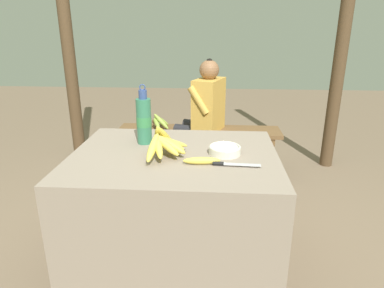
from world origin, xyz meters
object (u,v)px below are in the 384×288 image
object	(u,v)px
water_bottle	(144,120)
seated_vendor	(203,111)
banana_bunch_green	(159,121)
support_post_near	(67,37)
serving_bowl	(225,150)
loose_banana_front	(202,161)
support_post_far	(343,38)
banana_bunch_ripe	(164,143)
knife	(230,164)
wooden_bench	(199,137)

from	to	relation	value
water_bottle	seated_vendor	distance (m)	1.16
banana_bunch_green	support_post_near	xyz separation A→B (m)	(-0.93, 0.35, 0.73)
serving_bowl	support_post_near	world-z (taller)	support_post_near
serving_bowl	seated_vendor	distance (m)	1.26
serving_bowl	support_post_near	bearing A→B (deg)	133.11
banana_bunch_green	water_bottle	bearing A→B (deg)	-84.94
loose_banana_front	banana_bunch_green	size ratio (longest dim) A/B	0.68
banana_bunch_green	support_post_far	world-z (taller)	support_post_far
serving_bowl	water_bottle	xyz separation A→B (m)	(-0.47, 0.15, 0.12)
banana_bunch_ripe	knife	size ratio (longest dim) A/B	1.53
seated_vendor	banana_bunch_green	distance (m)	0.42
knife	seated_vendor	world-z (taller)	seated_vendor
knife	banana_bunch_green	world-z (taller)	knife
banana_bunch_ripe	serving_bowl	distance (m)	0.34
banana_bunch_ripe	support_post_near	world-z (taller)	support_post_near
banana_bunch_ripe	support_post_near	xyz separation A→B (m)	(-1.17, 1.65, 0.48)
banana_bunch_ripe	wooden_bench	distance (m)	1.37
support_post_far	banana_bunch_ripe	bearing A→B (deg)	-130.87
knife	banana_bunch_ripe	bearing A→B (deg)	163.69
loose_banana_front	banana_bunch_green	xyz separation A→B (m)	(-0.45, 1.41, -0.19)
banana_bunch_green	banana_bunch_ripe	bearing A→B (deg)	-79.51
knife	wooden_bench	xyz separation A→B (m)	(-0.22, 1.43, -0.33)
loose_banana_front	support_post_far	bearing A→B (deg)	55.30
banana_bunch_ripe	banana_bunch_green	world-z (taller)	banana_bunch_ripe
serving_bowl	banana_bunch_green	world-z (taller)	serving_bowl
seated_vendor	support_post_far	distance (m)	1.45
water_bottle	loose_banana_front	bearing A→B (deg)	-41.07
wooden_bench	support_post_near	xyz separation A→B (m)	(-1.30, 0.34, 0.88)
water_bottle	wooden_bench	size ratio (longest dim) A/B	0.24
seated_vendor	support_post_near	xyz separation A→B (m)	(-1.34, 0.36, 0.62)
serving_bowl	wooden_bench	world-z (taller)	serving_bowl
loose_banana_front	support_post_far	size ratio (longest dim) A/B	0.08
banana_bunch_green	support_post_far	bearing A→B (deg)	11.83
serving_bowl	banana_bunch_green	distance (m)	1.39
wooden_bench	support_post_far	bearing A→B (deg)	14.75
banana_bunch_green	seated_vendor	bearing A→B (deg)	-1.06
knife	wooden_bench	bearing A→B (deg)	101.82
banana_bunch_ripe	support_post_far	xyz separation A→B (m)	(1.43, 1.65, 0.48)
loose_banana_front	banana_bunch_green	distance (m)	1.49
water_bottle	loose_banana_front	xyz separation A→B (m)	(0.35, -0.31, -0.12)
knife	wooden_bench	world-z (taller)	knife
serving_bowl	knife	world-z (taller)	serving_bowl
support_post_near	serving_bowl	bearing A→B (deg)	-46.89
seated_vendor	wooden_bench	bearing A→B (deg)	-1.29
loose_banana_front	support_post_near	xyz separation A→B (m)	(-1.38, 1.76, 0.54)
support_post_far	banana_bunch_green	bearing A→B (deg)	-168.17
wooden_bench	seated_vendor	bearing A→B (deg)	-20.94
loose_banana_front	wooden_bench	bearing A→B (deg)	93.31
wooden_bench	banana_bunch_green	distance (m)	0.40
banana_bunch_ripe	water_bottle	bearing A→B (deg)	125.87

